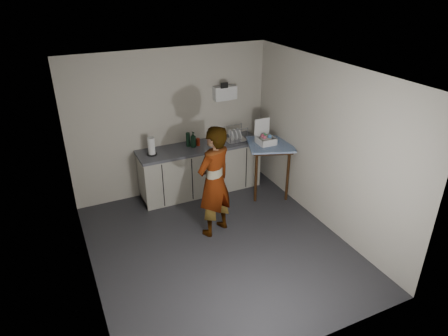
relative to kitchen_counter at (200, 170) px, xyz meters
name	(u,v)px	position (x,y,z in m)	size (l,w,h in m)	color
ground	(219,246)	(-0.40, -1.70, -0.43)	(4.00, 4.00, 0.00)	#242428
wall_back	(172,123)	(-0.40, 0.29, 0.87)	(3.60, 0.02, 2.60)	beige
wall_right	(325,147)	(1.39, -1.70, 0.87)	(0.02, 4.00, 2.60)	beige
wall_left	(81,198)	(-2.19, -1.70, 0.87)	(0.02, 4.00, 2.60)	beige
ceiling	(218,74)	(-0.40, -1.70, 2.17)	(3.60, 4.00, 0.01)	silver
kitchen_counter	(200,170)	(0.00, 0.00, 0.00)	(2.24, 0.62, 0.91)	black
wall_shelf	(225,93)	(0.60, 0.22, 1.32)	(0.42, 0.18, 0.37)	white
side_table	(270,150)	(1.10, -0.60, 0.44)	(0.98, 0.98, 0.99)	#3D230E
standing_man	(214,182)	(-0.29, -1.30, 0.46)	(0.65, 0.42, 1.77)	#B2A593
soap_bottle	(193,140)	(-0.12, 0.00, 0.62)	(0.11, 0.11, 0.28)	black
soda_can	(198,142)	(-0.02, 0.04, 0.55)	(0.07, 0.07, 0.13)	#B42A12
dark_bottle	(188,140)	(-0.19, 0.08, 0.61)	(0.07, 0.07, 0.25)	black
paper_towel	(151,147)	(-0.87, -0.01, 0.63)	(0.17, 0.17, 0.31)	black
dish_rack	(235,138)	(0.69, -0.05, 0.54)	(0.39, 0.29, 0.27)	silver
bakery_box	(265,138)	(1.02, -0.55, 0.66)	(0.30, 0.31, 0.42)	white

